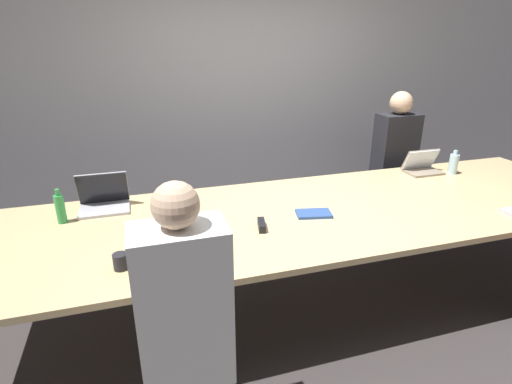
% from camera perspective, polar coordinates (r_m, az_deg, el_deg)
% --- Properties ---
extents(ground_plane, '(24.00, 24.00, 0.00)m').
position_cam_1_polar(ground_plane, '(3.28, 8.28, -14.80)').
color(ground_plane, '#383333').
extents(curtain_wall, '(12.00, 0.06, 2.80)m').
position_cam_1_polar(curtain_wall, '(4.50, -1.40, 14.70)').
color(curtain_wall, '#ADADB2').
rests_on(curtain_wall, ground_plane).
extents(conference_table, '(4.70, 1.36, 0.76)m').
position_cam_1_polar(conference_table, '(2.92, 9.03, -3.33)').
color(conference_table, '#D6B77F').
rests_on(conference_table, ground_plane).
extents(laptop_far_left, '(0.35, 0.26, 0.26)m').
position_cam_1_polar(laptop_far_left, '(3.06, -20.91, -0.88)').
color(laptop_far_left, '#B7B7BC').
rests_on(laptop_far_left, conference_table).
extents(bottle_far_left, '(0.06, 0.06, 0.24)m').
position_cam_1_polar(bottle_far_left, '(2.93, -26.17, -2.11)').
color(bottle_far_left, green).
rests_on(bottle_far_left, conference_table).
extents(laptop_near_left, '(0.33, 0.22, 0.23)m').
position_cam_1_polar(laptop_near_left, '(2.19, -12.43, -9.15)').
color(laptop_near_left, '#B7B7BC').
rests_on(laptop_near_left, conference_table).
extents(person_near_left, '(0.40, 0.24, 1.41)m').
position_cam_1_polar(person_near_left, '(1.92, -9.99, -19.38)').
color(person_near_left, '#2D2D38').
rests_on(person_near_left, ground_plane).
extents(cup_near_left, '(0.08, 0.08, 0.09)m').
position_cam_1_polar(cup_near_left, '(2.27, -18.80, -9.38)').
color(cup_near_left, '#232328').
rests_on(cup_near_left, conference_table).
extents(laptop_far_right, '(0.33, 0.22, 0.21)m').
position_cam_1_polar(laptop_far_right, '(3.93, 22.61, 3.49)').
color(laptop_far_right, gray).
rests_on(laptop_far_right, conference_table).
extents(person_far_right, '(0.40, 0.24, 1.43)m').
position_cam_1_polar(person_far_right, '(4.33, 19.00, 3.74)').
color(person_far_right, '#2D2D38').
rests_on(person_far_right, ground_plane).
extents(bottle_far_right, '(0.08, 0.08, 0.22)m').
position_cam_1_polar(bottle_far_right, '(4.00, 26.37, 3.65)').
color(bottle_far_right, '#ADD1E0').
rests_on(bottle_far_right, conference_table).
extents(stapler, '(0.08, 0.16, 0.05)m').
position_cam_1_polar(stapler, '(2.58, 0.80, -4.74)').
color(stapler, black).
rests_on(stapler, conference_table).
extents(notebook, '(0.27, 0.19, 0.02)m').
position_cam_1_polar(notebook, '(2.81, 8.24, -3.08)').
color(notebook, '#2D4C8C').
rests_on(notebook, conference_table).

